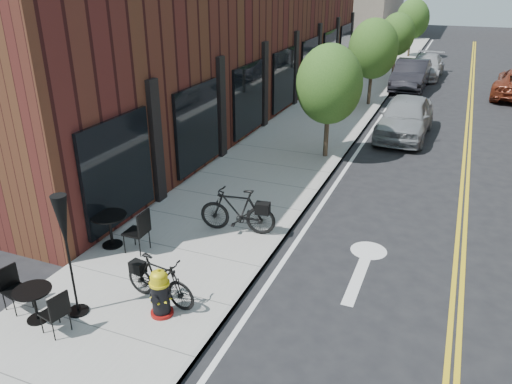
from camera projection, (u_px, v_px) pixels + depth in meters
The scene contains 16 objects.
ground at pixel (233, 311), 9.65m from camera, with size 120.00×120.00×0.00m, color black.
sidewalk_near at pixel (296, 144), 18.77m from camera, with size 4.00×70.00×0.12m, color #9E9B93.
building_near at pixel (230, 32), 22.32m from camera, with size 5.00×28.00×7.00m, color #491917.
tree_near_a at pixel (329, 84), 16.41m from camera, with size 2.20×2.20×3.81m.
tree_near_b at pixel (373, 49), 23.12m from camera, with size 2.30×2.30×3.98m.
tree_near_c at pixel (397, 34), 29.96m from camera, with size 2.10×2.10×3.67m.
tree_near_d at pixel (413, 19), 36.62m from camera, with size 2.40×2.40×4.11m.
fire_hydrant at pixel (160, 293), 9.19m from camera, with size 0.54×0.54×0.99m.
bicycle_left at pixel (237, 211), 12.12m from camera, with size 0.54×1.90×1.14m, color black.
bicycle_right at pixel (160, 280), 9.54m from camera, with size 0.46×1.64×0.99m, color black.
bistro_set_b at pixel (34, 300), 9.06m from camera, with size 1.63×0.82×0.86m.
bistro_set_c at pixel (110, 226), 11.53m from camera, with size 1.89×0.84×1.02m.
patio_umbrella at pixel (64, 231), 8.73m from camera, with size 0.39×0.39×2.42m.
parked_car_a at pixel (405, 117), 19.53m from camera, with size 1.86×4.63×1.58m, color gray.
parked_car_b at pixel (411, 75), 27.39m from camera, with size 1.67×4.80×1.58m, color black.
parked_car_c at pixel (426, 66), 30.54m from camera, with size 1.91×4.70×1.36m, color #A8A8AD.
Camera 1 is at (3.40, -7.12, 6.03)m, focal length 35.00 mm.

